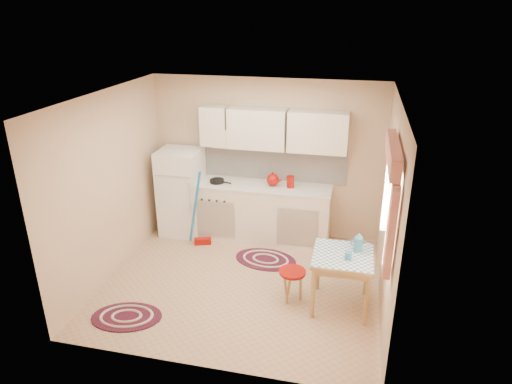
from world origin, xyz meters
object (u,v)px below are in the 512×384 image
at_px(fridge, 182,192).
at_px(stool, 292,285).
at_px(table, 341,281).
at_px(base_cabinets, 258,213).

bearing_deg(fridge, stool, -36.13).
xyz_separation_m(table, stool, (-0.60, -0.00, -0.15)).
relative_size(table, stool, 1.71).
bearing_deg(fridge, table, -29.31).
relative_size(base_cabinets, stool, 5.36).
distance_m(fridge, table, 3.03).
xyz_separation_m(fridge, stool, (2.03, -1.48, -0.49)).
relative_size(fridge, stool, 3.33).
xyz_separation_m(fridge, base_cabinets, (1.24, 0.05, -0.26)).
xyz_separation_m(base_cabinets, stool, (0.79, -1.53, -0.23)).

